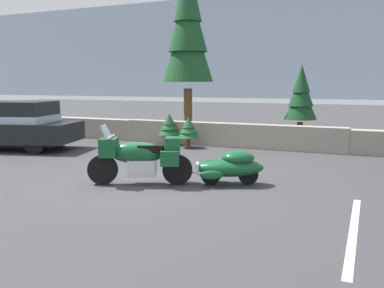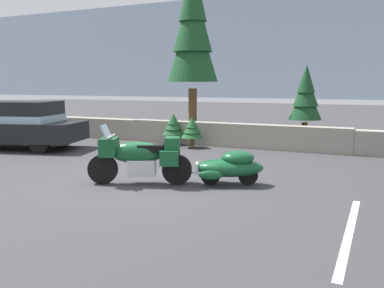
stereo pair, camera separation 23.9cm
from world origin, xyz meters
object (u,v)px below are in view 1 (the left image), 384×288
object	(u,v)px
touring_motorcycle	(140,157)
pine_tree_tall	(188,27)
suv_at_left_edge	(9,124)
car_shaped_trailer	(230,166)
pine_tree_secondary	(301,95)

from	to	relation	value
touring_motorcycle	pine_tree_tall	bearing A→B (deg)	106.10
touring_motorcycle	suv_at_left_edge	size ratio (longest dim) A/B	0.42
car_shaped_trailer	pine_tree_secondary	size ratio (longest dim) A/B	0.75
car_shaped_trailer	pine_tree_tall	xyz separation A→B (m)	(-4.00, 6.73, 4.00)
pine_tree_tall	pine_tree_secondary	distance (m)	5.16
suv_at_left_edge	pine_tree_secondary	distance (m)	10.23
touring_motorcycle	pine_tree_tall	xyz separation A→B (m)	(-2.17, 7.51, 3.78)
touring_motorcycle	car_shaped_trailer	bearing A→B (deg)	23.28
car_shaped_trailer	suv_at_left_edge	xyz separation A→B (m)	(-8.49, 1.81, 0.43)
pine_tree_tall	pine_tree_secondary	xyz separation A→B (m)	(4.45, -0.03, -2.60)
suv_at_left_edge	pine_tree_secondary	size ratio (longest dim) A/B	1.78
pine_tree_secondary	touring_motorcycle	bearing A→B (deg)	-106.99
car_shaped_trailer	suv_at_left_edge	distance (m)	8.69
car_shaped_trailer	pine_tree_secondary	world-z (taller)	pine_tree_secondary
touring_motorcycle	car_shaped_trailer	size ratio (longest dim) A/B	1.01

